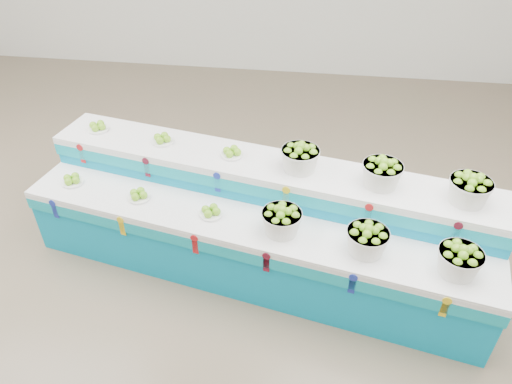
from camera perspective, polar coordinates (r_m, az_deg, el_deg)
ground at (r=4.88m, az=-10.91°, el=-9.01°), size 10.00×10.00×0.00m
display_stand at (r=4.52m, az=0.00°, el=-3.64°), size 4.44×1.93×1.02m
plate_lower_left at (r=4.96m, az=-21.02°, el=1.43°), size 0.25×0.25×0.10m
plate_lower_mid at (r=4.57m, az=-13.77°, el=-0.27°), size 0.25×0.25×0.10m
plate_lower_right at (r=4.27m, az=-5.37°, el=-2.25°), size 0.25×0.25×0.10m
basket_lower_left at (r=4.04m, az=3.06°, el=-3.36°), size 0.40×0.40×0.25m
basket_lower_mid at (r=3.96m, az=13.07°, el=-5.50°), size 0.40×0.40×0.25m
basket_lower_right at (r=4.00m, az=23.00°, el=-7.45°), size 0.40×0.40×0.25m
plate_upper_left at (r=5.15m, az=-18.29°, el=7.44°), size 0.25×0.25×0.10m
plate_upper_mid at (r=4.77m, az=-11.08°, el=6.27°), size 0.25×0.25×0.10m
plate_upper_right at (r=4.49m, az=-2.86°, el=4.80°), size 0.25×0.25×0.10m
basket_upper_left at (r=4.28m, az=5.26°, el=4.10°), size 0.40×0.40×0.25m
basket_upper_mid at (r=4.20m, az=14.73°, el=2.23°), size 0.40×0.40×0.25m
basket_upper_right at (r=4.24m, az=24.03°, el=0.32°), size 0.40×0.40×0.25m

